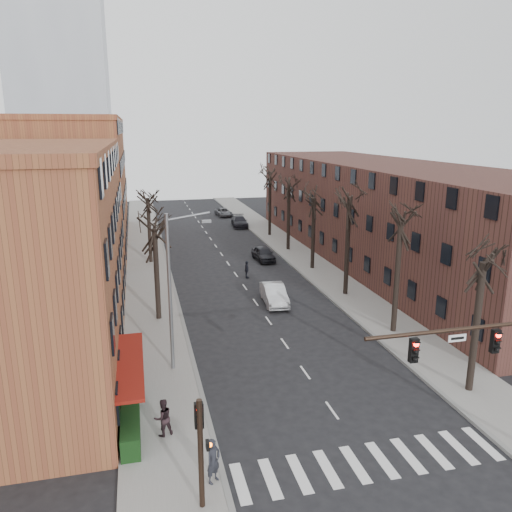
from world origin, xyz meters
TOP-DOWN VIEW (x-y plane):
  - ground at (0.00, 0.00)m, footprint 160.00×160.00m
  - sidewalk_left at (-8.00, 35.00)m, footprint 4.00×90.00m
  - sidewalk_right at (8.00, 35.00)m, footprint 4.00×90.00m
  - building_left_near at (-16.00, 15.00)m, footprint 12.00×26.00m
  - building_left_far at (-16.00, 44.00)m, footprint 12.00×28.00m
  - building_right at (16.00, 30.00)m, footprint 12.00×50.00m
  - office_tower at (-22.00, 95.00)m, footprint 18.00×18.00m
  - awning_left at (-9.40, 6.00)m, footprint 1.20×7.00m
  - hedge at (-9.50, 5.00)m, footprint 0.80×6.00m
  - tree_right_a at (7.60, 4.00)m, footprint 5.20×5.20m
  - tree_right_b at (7.60, 12.00)m, footprint 5.20×5.20m
  - tree_right_c at (7.60, 20.00)m, footprint 5.20×5.20m
  - tree_right_d at (7.60, 28.00)m, footprint 5.20×5.20m
  - tree_right_e at (7.60, 36.00)m, footprint 5.20×5.20m
  - tree_right_f at (7.60, 44.00)m, footprint 5.20×5.20m
  - tree_left_a at (-7.60, 18.00)m, footprint 5.20×5.20m
  - tree_left_b at (-7.60, 34.00)m, footprint 5.20×5.20m
  - signal_pole_left at (-6.99, -0.95)m, footprint 0.47×0.44m
  - streetlight at (-7.03, 10.00)m, footprint 2.45×0.22m
  - silver_sedan at (1.36, 19.44)m, footprint 1.96×4.73m
  - parked_car_near at (3.80, 32.34)m, footprint 1.96×4.31m
  - parked_car_mid at (5.13, 50.98)m, footprint 2.45×5.14m
  - parked_car_far at (4.44, 59.97)m, footprint 2.41×4.56m
  - pedestrian_a at (-6.40, 0.17)m, footprint 0.79×0.76m
  - pedestrian_b at (-8.09, 3.66)m, footprint 1.00×0.88m
  - pedestrian_crossing at (0.75, 26.59)m, footprint 0.46×0.97m

SIDE VIEW (x-z plane):
  - ground at x=0.00m, z-range 0.00..0.00m
  - awning_left at x=-9.40m, z-range -0.07..0.07m
  - tree_right_a at x=7.60m, z-range -5.00..5.00m
  - tree_right_b at x=7.60m, z-range -5.40..5.40m
  - tree_right_c at x=7.60m, z-range -5.80..5.80m
  - tree_right_d at x=7.60m, z-range -5.00..5.00m
  - tree_right_e at x=7.60m, z-range -5.40..5.40m
  - tree_right_f at x=7.60m, z-range -5.80..5.80m
  - tree_left_a at x=-7.60m, z-range -4.75..4.75m
  - tree_left_b at x=-7.60m, z-range -4.75..4.75m
  - sidewalk_left at x=-8.00m, z-range 0.00..0.15m
  - sidewalk_right at x=8.00m, z-range 0.00..0.15m
  - parked_car_far at x=4.44m, z-range 0.00..1.22m
  - hedge at x=-9.50m, z-range 0.15..1.15m
  - parked_car_near at x=3.80m, z-range 0.00..1.44m
  - parked_car_mid at x=5.13m, z-range 0.00..1.45m
  - silver_sedan at x=1.36m, z-range 0.00..1.52m
  - pedestrian_crossing at x=0.75m, z-range 0.00..1.60m
  - pedestrian_b at x=-8.09m, z-range 0.15..1.87m
  - pedestrian_a at x=-6.40m, z-range 0.15..1.96m
  - signal_pole_left at x=-6.99m, z-range 0.41..4.81m
  - building_right at x=16.00m, z-range 0.00..10.00m
  - streetlight at x=-7.03m, z-range 0.50..9.53m
  - building_left_near at x=-16.00m, z-range 0.00..12.00m
  - building_left_far at x=-16.00m, z-range 0.00..14.00m
  - office_tower at x=-22.00m, z-range 0.00..60.00m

